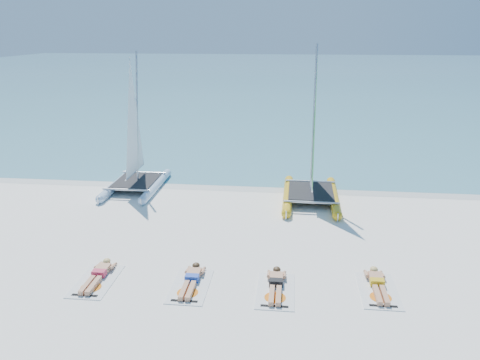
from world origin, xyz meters
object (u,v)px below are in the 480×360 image
object	(u,v)px
sunbather_a	(99,274)
sunbather_c	(276,283)
towel_b	(190,286)
sunbather_d	(377,283)
sunbather_b	(192,279)
catamaran_yellow	(312,150)
towel_a	(96,281)
towel_c	(276,291)
towel_d	(378,291)
catamaran_blue	(135,148)

from	to	relation	value
sunbather_a	sunbather_c	xyz separation A→B (m)	(4.94, 0.04, 0.00)
towel_b	sunbather_d	bearing A→B (deg)	5.89
towel_b	sunbather_c	size ratio (longest dim) A/B	1.07
towel_b	sunbather_b	world-z (taller)	sunbather_b
catamaran_yellow	towel_a	distance (m)	9.96
sunbather_b	towel_c	xyz separation A→B (m)	(2.30, -0.18, -0.11)
sunbather_d	towel_a	bearing A→B (deg)	-175.95
catamaran_yellow	towel_c	world-z (taller)	catamaran_yellow
towel_a	sunbather_d	bearing A→B (deg)	4.05
towel_b	towel_d	world-z (taller)	same
towel_b	sunbather_d	xyz separation A→B (m)	(5.02, 0.52, 0.11)
towel_b	sunbather_c	xyz separation A→B (m)	(2.30, 0.21, 0.11)
towel_a	towel_b	size ratio (longest dim) A/B	1.00
sunbather_a	sunbather_b	distance (m)	2.64
catamaran_blue	towel_a	bearing A→B (deg)	-79.91
sunbather_c	sunbather_d	size ratio (longest dim) A/B	1.00
towel_b	sunbather_d	world-z (taller)	sunbather_d
catamaran_yellow	towel_d	xyz separation A→B (m)	(1.56, -7.27, -1.98)
catamaran_blue	sunbather_c	bearing A→B (deg)	-50.32
towel_b	towel_c	distance (m)	2.30
sunbather_a	towel_b	size ratio (longest dim) A/B	0.93
towel_b	catamaran_yellow	bearing A→B (deg)	65.52
catamaran_blue	towel_b	xyz separation A→B (m)	(4.04, -7.85, -1.77)
towel_b	sunbather_c	world-z (taller)	sunbather_c
sunbather_b	towel_b	bearing A→B (deg)	-90.00
catamaran_yellow	sunbather_b	size ratio (longest dim) A/B	3.65
sunbather_c	towel_d	xyz separation A→B (m)	(2.71, 0.12, -0.11)
catamaran_yellow	towel_b	bearing A→B (deg)	-113.65
catamaran_blue	towel_b	bearing A→B (deg)	-62.77
catamaran_yellow	sunbather_a	world-z (taller)	catamaran_yellow
catamaran_blue	towel_b	size ratio (longest dim) A/B	3.22
sunbather_a	sunbather_d	bearing A→B (deg)	2.62
sunbather_c	sunbather_a	bearing A→B (deg)	-179.55
sunbather_a	towel_d	distance (m)	7.66
sunbather_b	catamaran_blue	bearing A→B (deg)	117.84
sunbather_a	sunbather_c	distance (m)	4.94
sunbather_d	sunbather_c	bearing A→B (deg)	-173.46
towel_a	sunbather_a	size ratio (longest dim) A/B	1.07
towel_a	sunbather_b	distance (m)	2.65
towel_a	sunbather_c	world-z (taller)	sunbather_c
catamaran_yellow	sunbather_a	distance (m)	9.79
sunbather_b	towel_c	world-z (taller)	sunbather_b
sunbather_d	sunbather_a	bearing A→B (deg)	-177.38
sunbather_b	catamaran_yellow	bearing A→B (deg)	64.96
sunbather_c	towel_d	world-z (taller)	sunbather_c
towel_c	sunbather_c	size ratio (longest dim) A/B	1.07
catamaran_blue	sunbather_b	bearing A→B (deg)	-62.18
catamaran_yellow	sunbather_b	world-z (taller)	catamaran_yellow
sunbather_a	towel_b	bearing A→B (deg)	-3.63
catamaran_yellow	sunbather_c	xyz separation A→B (m)	(-1.16, -7.39, -1.87)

